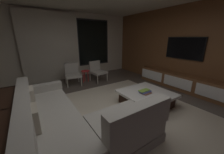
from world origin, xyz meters
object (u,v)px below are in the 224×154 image
Objects in this scene: accent_chair_near_window at (97,70)px; accent_chair_by_curtain at (72,73)px; sectional_couch at (69,122)px; side_stool at (85,73)px; media_console at (182,82)px; console_table_behind_couch at (0,132)px; coffee_table at (146,98)px; book_stack_on_coffee_table at (145,92)px; mounted_tv at (184,48)px.

accent_chair_near_window is 0.97m from accent_chair_by_curtain.
sectional_couch is 5.43× the size of side_stool.
media_console is (2.37, -2.51, -0.12)m from side_stool.
console_table_behind_couch reaches higher than side_stool.
accent_chair_by_curtain reaches higher than coffee_table.
mounted_tv reaches higher than book_stack_on_coffee_table.
book_stack_on_coffee_table is 0.14× the size of console_table_behind_couch.
book_stack_on_coffee_table is 0.38× the size of accent_chair_by_curtain.
coffee_table is (1.95, 0.02, -0.10)m from sectional_couch.
side_stool is (0.49, -0.03, -0.06)m from accent_chair_by_curtain.
media_console is at bearing 2.47° from book_stack_on_coffee_table.
media_console reaches higher than book_stack_on_coffee_table.
accent_chair_by_curtain is at bearing 176.78° from side_stool.
sectional_couch is 3.74m from media_console.
mounted_tv is (2.55, -2.31, 0.98)m from side_stool.
coffee_table is at bearing -87.48° from accent_chair_near_window.
mounted_tv reaches higher than media_console.
accent_chair_near_window reaches higher than side_stool.
accent_chair_near_window is 3.09m from media_console.
coffee_table is 0.37× the size of media_console.
sectional_couch reaches higher than accent_chair_by_curtain.
side_stool is 3.58m from mounted_tv.
accent_chair_near_window reaches higher than media_console.
mounted_tv is at bearing -42.17° from side_stool.
media_console is (1.90, -2.43, -0.18)m from accent_chair_near_window.
accent_chair_near_window is at bearing 53.85° from sectional_couch.
console_table_behind_couch reaches higher than coffee_table.
book_stack_on_coffee_table is (-0.07, -0.00, 0.21)m from coffee_table.
mounted_tv is at bearing 4.31° from sectional_couch.
sectional_couch is 2.95m from side_stool.
accent_chair_near_window is (1.84, 2.52, 0.14)m from sectional_couch.
book_stack_on_coffee_table is at bearing -176.99° from coffee_table.
coffee_table is at bearing -77.29° from side_stool.
book_stack_on_coffee_table is 2.80m from console_table_behind_couch.
coffee_table is 1.49× the size of accent_chair_by_curtain.
mounted_tv is 4.93m from console_table_behind_couch.
accent_chair_by_curtain is (0.88, 2.63, 0.14)m from sectional_couch.
side_stool is 0.22× the size of console_table_behind_couch.
media_console is 1.13m from mounted_tv.
console_table_behind_couch is (-2.80, 0.11, 0.02)m from book_stack_on_coffee_table.
book_stack_on_coffee_table is at bearing 0.52° from sectional_couch.
book_stack_on_coffee_table is (1.89, 0.02, 0.11)m from sectional_couch.
console_table_behind_couch is (-0.91, 0.13, 0.13)m from sectional_couch.
console_table_behind_couch is at bearing 177.66° from book_stack_on_coffee_table.
console_table_behind_couch is at bearing 171.82° from sectional_couch.
book_stack_on_coffee_table is at bearing -2.34° from console_table_behind_couch.
mounted_tv reaches higher than side_stool.
mounted_tv is (3.92, 0.30, 1.06)m from sectional_couch.
side_stool is 0.37× the size of mounted_tv.
sectional_couch is 0.81× the size of media_console.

